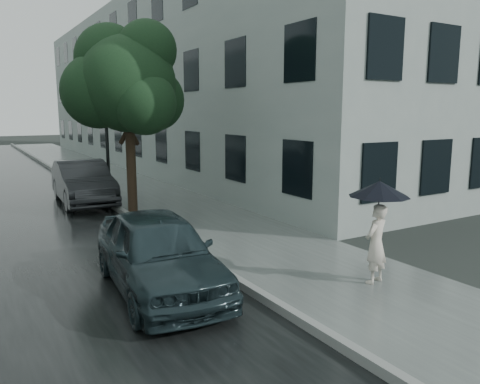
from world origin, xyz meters
TOP-DOWN VIEW (x-y plane):
  - ground at (0.00, 0.00)m, footprint 120.00×120.00m
  - sidewalk at (0.25, 12.00)m, footprint 3.50×60.00m
  - kerb_near at (-1.57, 12.00)m, footprint 0.15×60.00m
  - building_near at (5.47, 19.50)m, footprint 7.02×36.00m
  - pedestrian at (0.65, -0.96)m, footprint 0.61×0.48m
  - umbrella at (0.66, -0.97)m, footprint 1.15×1.15m
  - street_tree at (-1.36, 6.90)m, footprint 3.64×3.30m
  - lamp_post at (-1.25, 10.32)m, footprint 0.85×0.32m
  - car_near at (-2.87, 0.71)m, footprint 1.96×4.18m
  - car_far at (-2.20, 9.50)m, footprint 1.72×4.45m

SIDE VIEW (x-z plane):
  - ground at x=0.00m, z-range 0.00..0.00m
  - sidewalk at x=0.25m, z-range 0.00..0.01m
  - kerb_near at x=-1.57m, z-range 0.00..0.15m
  - car_near at x=-2.87m, z-range 0.01..1.39m
  - car_far at x=-2.20m, z-range 0.01..1.45m
  - pedestrian at x=0.65m, z-range 0.01..1.47m
  - umbrella at x=0.66m, z-range 1.25..2.25m
  - lamp_post at x=-1.25m, z-range 0.37..5.47m
  - street_tree at x=-1.36m, z-range 1.07..6.77m
  - building_near at x=5.47m, z-range 0.00..9.00m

